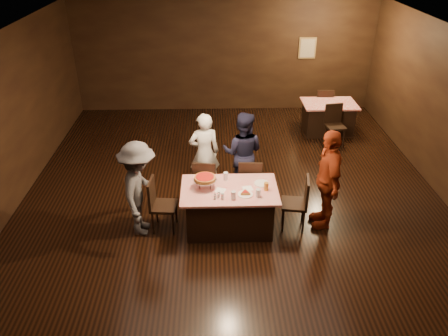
{
  "coord_description": "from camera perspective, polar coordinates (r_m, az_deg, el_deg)",
  "views": [
    {
      "loc": [
        -0.37,
        -6.64,
        4.59
      ],
      "look_at": [
        -0.18,
        -0.24,
        1.0
      ],
      "focal_mm": 35.0,
      "sensor_mm": 36.0,
      "label": 1
    }
  ],
  "objects": [
    {
      "name": "diner_white_jacket",
      "position": [
        8.27,
        -2.58,
        1.98
      ],
      "size": [
        0.64,
        0.48,
        1.6
      ],
      "primitive_type": "imported",
      "rotation": [
        0.0,
        0.0,
        3.32
      ],
      "color": "white",
      "rests_on": "ground"
    },
    {
      "name": "napkin_left",
      "position": [
        7.16,
        -0.48,
        -2.97
      ],
      "size": [
        0.21,
        0.21,
        0.01
      ],
      "primitive_type": "cube",
      "rotation": [
        0.0,
        0.0,
        -0.35
      ],
      "color": "white",
      "rests_on": "main_table"
    },
    {
      "name": "chair_back_near",
      "position": [
        10.55,
        14.33,
        5.38
      ],
      "size": [
        0.48,
        0.48,
        0.95
      ],
      "primitive_type": "cube",
      "rotation": [
        0.0,
        0.0,
        0.14
      ],
      "color": "black",
      "rests_on": "ground"
    },
    {
      "name": "glass_amber",
      "position": [
        7.17,
        5.53,
        -2.4
      ],
      "size": [
        0.08,
        0.08,
        0.14
      ],
      "primitive_type": "cylinder",
      "color": "#BF7F26",
      "rests_on": "main_table"
    },
    {
      "name": "chair_back_far",
      "position": [
        11.71,
        12.76,
        7.98
      ],
      "size": [
        0.44,
        0.44,
        0.95
      ],
      "primitive_type": "cube",
      "rotation": [
        0.0,
        0.0,
        3.09
      ],
      "color": "black",
      "rests_on": "ground"
    },
    {
      "name": "glass_front_left",
      "position": [
        6.92,
        1.23,
        -3.58
      ],
      "size": [
        0.08,
        0.08,
        0.14
      ],
      "primitive_type": "cylinder",
      "color": "silver",
      "rests_on": "main_table"
    },
    {
      "name": "main_table",
      "position": [
        7.41,
        0.69,
        -5.28
      ],
      "size": [
        1.6,
        1.0,
        0.77
      ],
      "primitive_type": "cube",
      "color": "#A60C0B",
      "rests_on": "ground"
    },
    {
      "name": "condiments",
      "position": [
        6.93,
        -0.68,
        -3.68
      ],
      "size": [
        0.17,
        0.1,
        0.09
      ],
      "color": "silver",
      "rests_on": "main_table"
    },
    {
      "name": "pizza_stand",
      "position": [
        7.15,
        -2.51,
        -1.36
      ],
      "size": [
        0.38,
        0.38,
        0.22
      ],
      "color": "black",
      "rests_on": "main_table"
    },
    {
      "name": "diner_navy_hoodie",
      "position": [
        8.25,
        2.46,
        2.0
      ],
      "size": [
        0.91,
        0.79,
        1.63
      ],
      "primitive_type": "imported",
      "rotation": [
        0.0,
        0.0,
        2.9
      ],
      "color": "black",
      "rests_on": "ground"
    },
    {
      "name": "chair_far_left",
      "position": [
        7.99,
        -2.39,
        -1.74
      ],
      "size": [
        0.48,
        0.48,
        0.95
      ],
      "primitive_type": "cube",
      "rotation": [
        0.0,
        0.0,
        2.98
      ],
      "color": "black",
      "rests_on": "ground"
    },
    {
      "name": "chair_end_left",
      "position": [
        7.41,
        -7.87,
        -4.8
      ],
      "size": [
        0.46,
        0.46,
        0.95
      ],
      "primitive_type": "cube",
      "rotation": [
        0.0,
        0.0,
        1.48
      ],
      "color": "black",
      "rests_on": "ground"
    },
    {
      "name": "back_table",
      "position": [
        11.2,
        13.39,
        6.42
      ],
      "size": [
        1.3,
        0.9,
        0.77
      ],
      "primitive_type": "cube",
      "color": "red",
      "rests_on": "ground"
    },
    {
      "name": "room",
      "position": [
        7.09,
        1.41,
        9.04
      ],
      "size": [
        10.0,
        10.04,
        3.02
      ],
      "color": "black",
      "rests_on": "ground"
    },
    {
      "name": "chair_far_right",
      "position": [
        8.02,
        3.33,
        -1.65
      ],
      "size": [
        0.44,
        0.44,
        0.95
      ],
      "primitive_type": "cube",
      "rotation": [
        0.0,
        0.0,
        3.1
      ],
      "color": "black",
      "rests_on": "ground"
    },
    {
      "name": "glass_back",
      "position": [
        7.42,
        0.23,
        -1.07
      ],
      "size": [
        0.08,
        0.08,
        0.14
      ],
      "primitive_type": "cylinder",
      "color": "silver",
      "rests_on": "main_table"
    },
    {
      "name": "napkin_center",
      "position": [
        7.22,
        3.09,
        -2.69
      ],
      "size": [
        0.19,
        0.19,
        0.01
      ],
      "primitive_type": "cube",
      "rotation": [
        0.0,
        0.0,
        0.21
      ],
      "color": "white",
      "rests_on": "main_table"
    },
    {
      "name": "plate_empty",
      "position": [
        7.37,
        4.94,
        -2.01
      ],
      "size": [
        0.25,
        0.25,
        0.01
      ],
      "primitive_type": "cylinder",
      "color": "white",
      "rests_on": "main_table"
    },
    {
      "name": "diner_red_shirt",
      "position": [
        7.44,
        13.35,
        -1.43
      ],
      "size": [
        0.45,
        1.05,
        1.78
      ],
      "primitive_type": "imported",
      "rotation": [
        0.0,
        0.0,
        -1.58
      ],
      "color": "maroon",
      "rests_on": "ground"
    },
    {
      "name": "glass_front_right",
      "position": [
        6.99,
        4.49,
        -3.29
      ],
      "size": [
        0.08,
        0.08,
        0.14
      ],
      "primitive_type": "cylinder",
      "color": "silver",
      "rests_on": "main_table"
    },
    {
      "name": "chair_end_right",
      "position": [
        7.49,
        9.16,
        -4.5
      ],
      "size": [
        0.48,
        0.48,
        0.95
      ],
      "primitive_type": "cube",
      "rotation": [
        0.0,
        0.0,
        -1.73
      ],
      "color": "black",
      "rests_on": "ground"
    },
    {
      "name": "diner_grey_knit",
      "position": [
        7.22,
        -11.02,
        -2.72
      ],
      "size": [
        0.66,
        1.09,
        1.66
      ],
      "primitive_type": "imported",
      "rotation": [
        0.0,
        0.0,
        1.53
      ],
      "color": "#4D4D51",
      "rests_on": "ground"
    },
    {
      "name": "plate_with_slice",
      "position": [
        7.05,
        2.8,
        -3.32
      ],
      "size": [
        0.25,
        0.25,
        0.06
      ],
      "color": "white",
      "rests_on": "main_table"
    }
  ]
}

